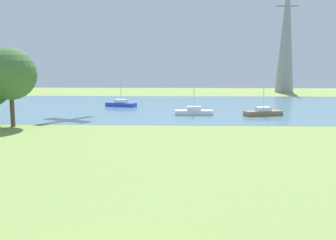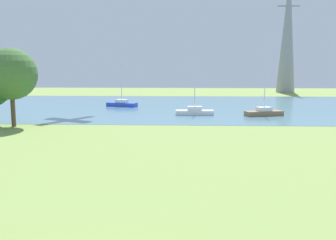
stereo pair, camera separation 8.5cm
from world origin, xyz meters
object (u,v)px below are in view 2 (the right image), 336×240
object	(u,v)px
tree_east_near	(11,74)
electricity_pylon	(288,31)
sailboat_white	(195,112)
sailboat_brown	(264,112)
sailboat_blue	(122,104)

from	to	relation	value
tree_east_near	electricity_pylon	distance (m)	69.82
sailboat_white	tree_east_near	size ratio (longest dim) A/B	0.71
sailboat_brown	tree_east_near	bearing A→B (deg)	-160.39
electricity_pylon	tree_east_near	bearing A→B (deg)	-127.46
sailboat_blue	electricity_pylon	xyz separation A→B (m)	(34.25, 34.76, 14.21)
electricity_pylon	sailboat_blue	bearing A→B (deg)	-134.58
sailboat_brown	tree_east_near	world-z (taller)	tree_east_near
sailboat_brown	sailboat_white	bearing A→B (deg)	177.97
sailboat_white	electricity_pylon	size ratio (longest dim) A/B	0.19
sailboat_brown	sailboat_blue	world-z (taller)	sailboat_brown
sailboat_white	sailboat_brown	size ratio (longest dim) A/B	0.73
sailboat_white	tree_east_near	world-z (taller)	tree_east_near
sailboat_blue	tree_east_near	distance (m)	22.19
sailboat_brown	tree_east_near	xyz separation A→B (m)	(-27.61, -9.84, 4.91)
sailboat_white	sailboat_brown	xyz separation A→B (m)	(8.72, -0.31, 0.02)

